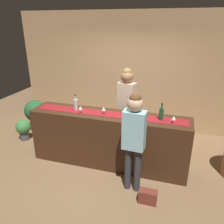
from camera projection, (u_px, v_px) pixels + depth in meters
ground_plane at (109, 162)px, 4.50m from camera, size 10.00×10.00×0.00m
back_wall at (131, 72)px, 5.65m from camera, size 6.00×0.12×2.90m
bar_counter at (109, 139)px, 4.31m from camera, size 2.98×0.60×1.05m
counter_runner_cloth at (109, 114)px, 4.11m from camera, size 2.83×0.28×0.01m
wine_bottle_clear at (76, 104)px, 4.27m from camera, size 0.07×0.07×0.30m
wine_bottle_green at (161, 114)px, 3.83m from camera, size 0.07×0.07×0.30m
wine_bottle_amber at (133, 111)px, 3.95m from camera, size 0.07×0.07×0.30m
wine_glass_near_customer at (104, 109)px, 4.07m from camera, size 0.07×0.07×0.14m
wine_glass_mid_counter at (174, 118)px, 3.68m from camera, size 0.07×0.07×0.14m
wine_glass_far_end at (80, 108)px, 4.11m from camera, size 0.07×0.07×0.14m
bartender at (127, 101)px, 4.54m from camera, size 0.38×0.27×1.80m
customer_sipping at (134, 134)px, 3.41m from camera, size 0.35×0.24×1.68m
potted_plant_tall at (36, 113)px, 5.72m from camera, size 0.55×0.55×0.80m
potted_plant_small at (23, 128)px, 5.28m from camera, size 0.34×0.34×0.50m
handbag at (148, 197)px, 3.46m from camera, size 0.28×0.14×0.22m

